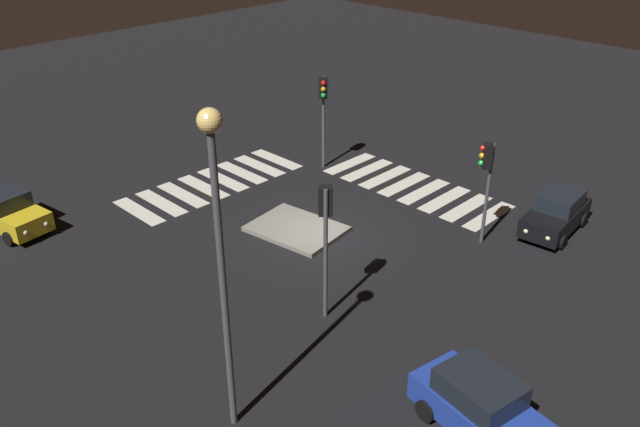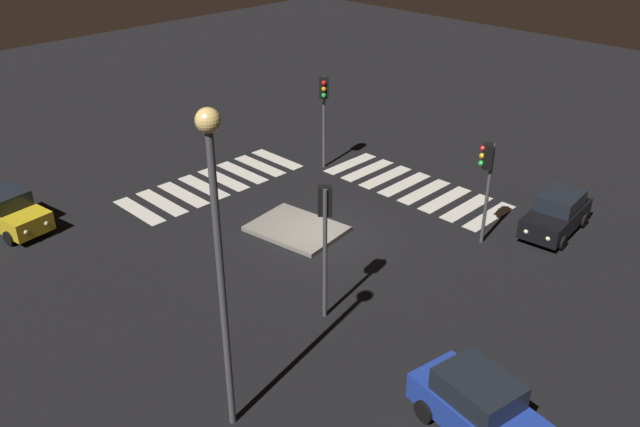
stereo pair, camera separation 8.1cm
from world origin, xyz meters
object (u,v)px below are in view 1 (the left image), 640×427
(traffic_island, at_px, (296,229))
(car_black, at_px, (556,213))
(street_lamp, at_px, (219,231))
(traffic_light_east, at_px, (323,101))
(car_blue, at_px, (483,408))
(traffic_light_south, at_px, (487,169))
(car_yellow, at_px, (8,211))
(traffic_light_west, at_px, (326,220))

(traffic_island, bearing_deg, car_black, -135.47)
(street_lamp, bearing_deg, traffic_light_east, -53.83)
(car_blue, distance_m, traffic_light_east, 17.98)
(car_black, distance_m, traffic_light_east, 11.69)
(traffic_light_south, xyz_separation_m, street_lamp, (-0.63, 12.90, 2.72))
(car_yellow, height_order, traffic_light_east, traffic_light_east)
(traffic_light_south, distance_m, traffic_light_west, 7.75)
(traffic_island, relative_size, car_blue, 0.95)
(traffic_island, height_order, car_black, car_black)
(car_black, distance_m, traffic_light_west, 11.31)
(traffic_light_west, bearing_deg, car_yellow, 63.82)
(traffic_island, distance_m, traffic_light_west, 6.71)
(car_black, distance_m, street_lamp, 16.68)
(car_black, relative_size, traffic_light_south, 0.94)
(car_black, bearing_deg, car_blue, 12.72)
(car_blue, height_order, traffic_light_south, traffic_light_south)
(street_lamp, bearing_deg, traffic_light_south, -87.22)
(traffic_island, bearing_deg, car_blue, 159.79)
(car_yellow, xyz_separation_m, traffic_light_west, (-13.29, -4.88, 2.72))
(car_black, xyz_separation_m, traffic_light_west, (2.76, 10.63, 2.72))
(car_black, relative_size, car_blue, 0.93)
(car_blue, relative_size, traffic_light_east, 0.92)
(car_yellow, xyz_separation_m, street_lamp, (-14.94, 0.34, 5.07))
(car_blue, xyz_separation_m, traffic_light_west, (6.57, -0.94, 2.68))
(traffic_light_south, bearing_deg, car_yellow, 1.35)
(traffic_light_east, height_order, street_lamp, street_lamp)
(traffic_light_east, distance_m, traffic_light_west, 12.05)
(car_blue, bearing_deg, car_black, 118.35)
(car_yellow, relative_size, car_blue, 0.95)
(traffic_island, height_order, car_blue, car_blue)
(car_black, xyz_separation_m, street_lamp, (1.11, 15.85, 5.08))
(car_yellow, relative_size, traffic_light_east, 0.87)
(traffic_island, relative_size, traffic_light_west, 0.85)
(traffic_light_west, height_order, street_lamp, street_lamp)
(car_blue, height_order, street_lamp, street_lamp)
(traffic_island, bearing_deg, street_lamp, 127.20)
(traffic_island, distance_m, car_black, 10.58)
(car_yellow, distance_m, street_lamp, 15.78)
(traffic_island, relative_size, traffic_light_south, 0.95)
(car_black, xyz_separation_m, traffic_light_east, (11.20, 2.04, 2.65))
(traffic_island, relative_size, car_black, 1.02)
(traffic_light_south, bearing_deg, car_blue, 82.86)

